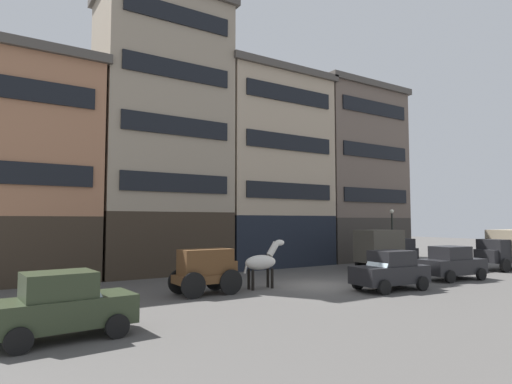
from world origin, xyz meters
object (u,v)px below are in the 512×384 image
delivery_truck_far (385,248)px  cargo_wagon (207,268)px  delivery_truck_near (506,248)px  sedan_parked_curb (452,263)px  draft_horse (262,262)px  streetlamp_curbside (392,228)px  sedan_dark (63,305)px  pedestrian_officer (208,264)px  fire_hydrant_curbside (384,258)px  sedan_light (390,270)px

delivery_truck_far → cargo_wagon: bearing=-171.1°
delivery_truck_far → delivery_truck_near: bearing=-32.7°
cargo_wagon → delivery_truck_far: (14.25, 2.23, 0.28)m
sedan_parked_curb → draft_horse: bearing=163.6°
delivery_truck_far → streetlamp_curbside: bearing=34.2°
sedan_dark → sedan_parked_curb: 19.89m
delivery_truck_near → cargo_wagon: bearing=174.2°
streetlamp_curbside → delivery_truck_near: bearing=-67.0°
streetlamp_curbside → sedan_parked_curb: bearing=-120.6°
delivery_truck_near → delivery_truck_far: bearing=147.3°
pedestrian_officer → streetlamp_curbside: bearing=5.7°
delivery_truck_near → sedan_parked_curb: bearing=-172.9°
cargo_wagon → delivery_truck_far: 14.43m
draft_horse → fire_hydrant_curbside: size_ratio=2.82×
draft_horse → pedestrian_officer: size_ratio=1.31×
fire_hydrant_curbside → streetlamp_curbside: bearing=7.6°
sedan_light → pedestrian_officer: bearing=132.4°
pedestrian_officer → fire_hydrant_curbside: 15.43m
delivery_truck_near → streetlamp_curbside: 7.65m
cargo_wagon → fire_hydrant_curbside: (16.96, 4.68, -0.72)m
cargo_wagon → pedestrian_officer: (1.61, 3.18, -0.17)m
delivery_truck_near → pedestrian_officer: 20.12m
draft_horse → sedan_dark: bearing=-155.5°
delivery_truck_far → draft_horse: bearing=-168.8°
cargo_wagon → delivery_truck_near: delivery_truck_near is taller
sedan_dark → fire_hydrant_curbside: bearing=20.9°
delivery_truck_far → sedan_dark: (-20.69, -6.51, -0.51)m
cargo_wagon → sedan_dark: 7.73m
delivery_truck_near → pedestrian_officer: delivery_truck_near is taller
draft_horse → delivery_truck_far: bearing=11.2°
delivery_truck_near → sedan_parked_curb: delivery_truck_near is taller
draft_horse → sedan_light: (4.82, -3.57, -0.36)m
delivery_truck_near → sedan_dark: bearing=-175.5°
delivery_truck_far → pedestrian_officer: size_ratio=2.48×
delivery_truck_far → fire_hydrant_curbside: bearing=42.1°
cargo_wagon → sedan_light: bearing=-24.7°
delivery_truck_far → sedan_dark: delivery_truck_far is taller
delivery_truck_far → pedestrian_officer: (-12.64, 0.95, -0.44)m
sedan_dark → pedestrian_officer: bearing=42.8°
draft_horse → sedan_parked_curb: 10.91m
sedan_dark → fire_hydrant_curbside: (23.40, 8.95, -0.49)m
delivery_truck_far → pedestrian_officer: 12.68m
sedan_dark → pedestrian_officer: sedan_dark is taller
cargo_wagon → pedestrian_officer: cargo_wagon is taller
cargo_wagon → fire_hydrant_curbside: bearing=15.4°
cargo_wagon → pedestrian_officer: 3.57m
draft_horse → pedestrian_officer: (-1.34, 3.18, -0.29)m
sedan_dark → streetlamp_curbside: (24.52, 9.10, 1.76)m
sedan_light → sedan_parked_curb: (5.63, 0.50, 0.00)m
delivery_truck_far → sedan_parked_curb: bearing=-99.0°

